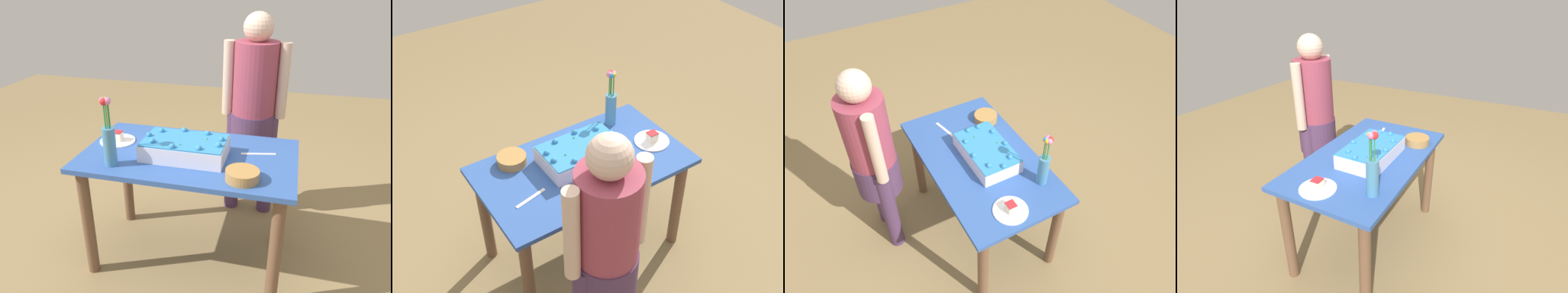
% 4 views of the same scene
% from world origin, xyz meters
% --- Properties ---
extents(ground_plane, '(8.00, 8.00, 0.00)m').
position_xyz_m(ground_plane, '(0.00, 0.00, 0.00)').
color(ground_plane, olive).
extents(dining_table, '(1.25, 0.72, 0.75)m').
position_xyz_m(dining_table, '(0.00, 0.00, 0.61)').
color(dining_table, '#2F549F').
rests_on(dining_table, ground_plane).
extents(sheet_cake, '(0.48, 0.29, 0.13)m').
position_xyz_m(sheet_cake, '(0.01, 0.04, 0.80)').
color(sheet_cake, white).
rests_on(sheet_cake, dining_table).
extents(serving_plate_with_slice, '(0.22, 0.22, 0.07)m').
position_xyz_m(serving_plate_with_slice, '(0.48, -0.06, 0.76)').
color(serving_plate_with_slice, white).
rests_on(serving_plate_with_slice, dining_table).
extents(cake_knife, '(0.20, 0.06, 0.00)m').
position_xyz_m(cake_knife, '(-0.40, -0.09, 0.75)').
color(cake_knife, silver).
rests_on(cake_knife, dining_table).
extents(flower_vase, '(0.07, 0.07, 0.39)m').
position_xyz_m(flower_vase, '(0.38, 0.24, 0.91)').
color(flower_vase, teal).
rests_on(flower_vase, dining_table).
extents(fruit_bowl, '(0.18, 0.18, 0.06)m').
position_xyz_m(fruit_bowl, '(-0.35, 0.23, 0.78)').
color(fruit_bowl, '#AD7E41').
rests_on(fruit_bowl, dining_table).
extents(person_standing, '(0.45, 0.31, 1.49)m').
position_xyz_m(person_standing, '(-0.29, -0.66, 0.85)').
color(person_standing, '#4A3053').
rests_on(person_standing, ground_plane).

